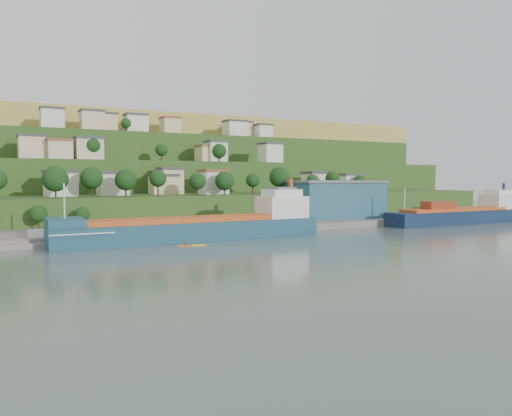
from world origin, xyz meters
TOP-DOWN VIEW (x-y plane):
  - ground at (0.00, 0.00)m, footprint 500.00×500.00m
  - quay at (20.00, 28.00)m, footprint 220.00×26.00m
  - pebble_beach at (-55.00, 22.00)m, footprint 40.00×18.00m
  - hillside at (0.02, 168.72)m, footprint 360.00×211.02m
  - cargo_ship_near at (-11.15, 10.03)m, footprint 67.96×11.21m
  - cargo_ship_far at (85.97, 9.99)m, footprint 58.03×10.97m
  - warehouse at (47.27, 31.00)m, footprint 32.81×22.12m
  - caravan at (-47.62, 19.01)m, footprint 5.64×2.97m
  - dinghy at (-41.04, 18.52)m, footprint 3.95×1.81m
  - kayak_orange at (-18.42, 1.58)m, footprint 3.43×1.66m
  - kayak_yellow at (-15.36, 1.01)m, footprint 3.45×1.42m

SIDE VIEW (x-z plane):
  - ground at x=0.00m, z-range 0.00..0.00m
  - quay at x=20.00m, z-range -2.00..2.00m
  - pebble_beach at x=-55.00m, z-range -1.20..1.20m
  - hillside at x=0.02m, z-range -47.92..48.08m
  - kayak_yellow at x=-15.36m, z-range -0.17..0.68m
  - kayak_orange at x=-18.42m, z-range -0.18..0.68m
  - dinghy at x=-41.04m, z-range 1.20..1.96m
  - caravan at x=-47.62m, z-range 1.20..3.71m
  - cargo_ship_far at x=85.97m, z-range -5.37..10.34m
  - cargo_ship_near at x=-11.15m, z-range -5.94..11.51m
  - warehouse at x=47.27m, z-range 2.03..14.83m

